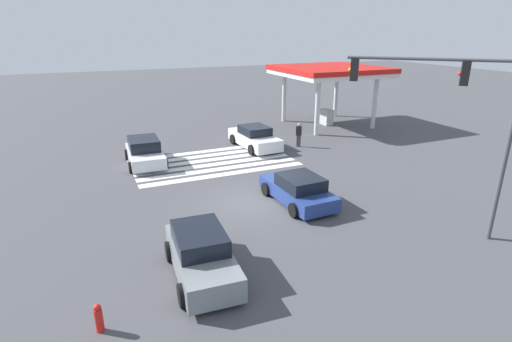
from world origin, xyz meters
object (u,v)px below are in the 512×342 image
car_0 (201,255)px  car_1 (145,152)px  fire_hydrant (99,318)px  car_2 (254,138)px  traffic_signal_mast (461,110)px  car_3 (298,190)px  pedestrian (299,134)px

car_0 → car_1: size_ratio=1.01×
car_0 → fire_hydrant: bearing=-62.2°
car_2 → car_1: bearing=91.1°
car_0 → car_2: 15.32m
car_1 → fire_hydrant: car_1 is taller
traffic_signal_mast → fire_hydrant: size_ratio=8.11×
traffic_signal_mast → car_3: 7.56m
car_1 → car_3: 10.48m
car_1 → pedestrian: size_ratio=2.58×
car_1 → car_2: car_1 is taller
car_3 → pedestrian: pedestrian is taller
car_0 → car_3: (-5.83, -3.86, -0.10)m
car_3 → car_0: bearing=121.8°
car_3 → traffic_signal_mast: bearing=-142.6°
pedestrian → fire_hydrant: size_ratio=1.95×
traffic_signal_mast → car_3: traffic_signal_mast is taller
car_1 → car_2: 7.51m
car_3 → pedestrian: bearing=-31.4°
car_3 → car_2: bearing=-12.9°
car_1 → car_2: bearing=96.2°
traffic_signal_mast → car_1: (9.55, -13.67, -4.23)m
traffic_signal_mast → fire_hydrant: 13.83m
car_1 → fire_hydrant: bearing=-11.8°
traffic_signal_mast → car_1: bearing=-10.1°
traffic_signal_mast → pedestrian: size_ratio=4.16×
car_1 → car_3: (-5.63, 8.84, -0.08)m
car_0 → fire_hydrant: car_0 is taller
fire_hydrant → car_1: bearing=-103.9°
traffic_signal_mast → car_3: size_ratio=1.59×
fire_hydrant → traffic_signal_mast: bearing=-177.8°
car_0 → car_2: size_ratio=0.88×
car_1 → pedestrian: pedestrian is taller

